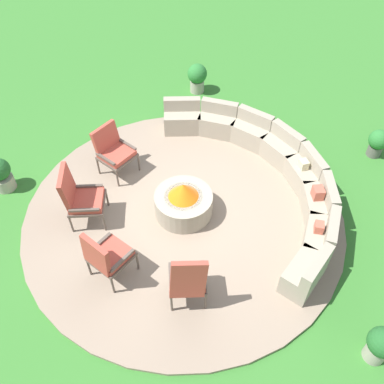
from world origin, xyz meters
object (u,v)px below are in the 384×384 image
Objects in this scene: lounge_chair_front_left at (113,150)px; lounge_chair_front_right at (80,197)px; potted_plant_1 at (197,77)px; lounge_chair_back_right at (188,279)px; fire_pit at (184,202)px; potted_plant_3 at (381,345)px; lounge_chair_back_left at (106,256)px; potted_plant_2 at (1,174)px; curved_stone_bench at (269,170)px; potted_plant_0 at (378,142)px.

lounge_chair_front_right is at bearing 21.57° from lounge_chair_front_left.
lounge_chair_back_right is at bearing -43.25° from potted_plant_1.
fire_pit reaches higher than potted_plant_3.
lounge_chair_back_right is (1.37, -1.09, 0.31)m from fire_pit.
potted_plant_1 reaches higher than potted_plant_3.
lounge_chair_back_right reaches higher than potted_plant_3.
fire_pit reaches higher than potted_plant_1.
lounge_chair_front_right is 2.45m from lounge_chair_back_right.
lounge_chair_front_left is 1.38× the size of potted_plant_1.
potted_plant_1 is 6.98m from potted_plant_3.
lounge_chair_front_right is (-1.05, -1.41, 0.30)m from fire_pit.
lounge_chair_back_right is (3.09, -0.80, 0.05)m from lounge_chair_front_left.
lounge_chair_front_left is 2.43m from lounge_chair_back_left.
lounge_chair_back_right reaches higher than lounge_chair_front_left.
lounge_chair_back_right is (2.42, 0.32, 0.01)m from lounge_chair_front_right.
fire_pit is 1.79m from lounge_chair_front_right.
lounge_chair_front_right reaches higher than potted_plant_2.
curved_stone_bench is 2.47m from potted_plant_0.
lounge_chair_back_left reaches higher than potted_plant_0.
potted_plant_0 is (3.10, 4.31, -0.25)m from lounge_chair_front_left.
curved_stone_bench is 4.15× the size of lounge_chair_back_right.
curved_stone_bench is 2.98m from lounge_chair_front_left.
potted_plant_2 is (-1.06, -1.85, -0.23)m from lounge_chair_front_left.
potted_plant_3 is at bearing 87.00° from lounge_chair_front_left.
fire_pit is 1.76m from lounge_chair_front_left.
lounge_chair_front_left is 3.20m from lounge_chair_back_right.
potted_plant_1 is at bearing 150.67° from lounge_chair_front_right.
lounge_chair_front_left is at bearing -125.74° from potted_plant_0.
potted_plant_1 is (-1.07, 3.11, -0.18)m from lounge_chair_front_left.
potted_plant_3 is (6.51, -2.53, -0.03)m from potted_plant_1.
curved_stone_bench is 6.72× the size of potted_plant_1.
fire_pit is 1.77m from lounge_chair_back_left.
lounge_chair_front_right is 1.62× the size of potted_plant_1.
lounge_chair_back_right reaches higher than potted_plant_1.
potted_plant_2 is at bearing -118.97° from lounge_chair_front_right.
potted_plant_2 is at bearing 176.92° from lounge_chair_back_left.
lounge_chair_front_right is at bearing -160.23° from potted_plant_3.
potted_plant_2 is (-4.16, -6.16, 0.02)m from potted_plant_0.
potted_plant_0 is 7.44m from potted_plant_2.
potted_plant_2 is (-4.15, -1.05, -0.28)m from lounge_chair_back_right.
potted_plant_3 is at bearing -21.20° from potted_plant_1.
lounge_chair_front_right reaches higher than fire_pit.
curved_stone_bench is at bearing 54.98° from lounge_chair_back_right.
lounge_chair_back_right reaches higher than curved_stone_bench.
lounge_chair_back_left is 0.91× the size of lounge_chair_back_right.
lounge_chair_back_left is at bearing -93.75° from curved_stone_bench.
fire_pit is at bearing 88.59° from lounge_chair_back_right.
lounge_chair_back_left is 4.04m from potted_plant_3.
fire_pit is at bearing -104.87° from curved_stone_bench.
lounge_chair_front_right is 5.97m from potted_plant_0.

